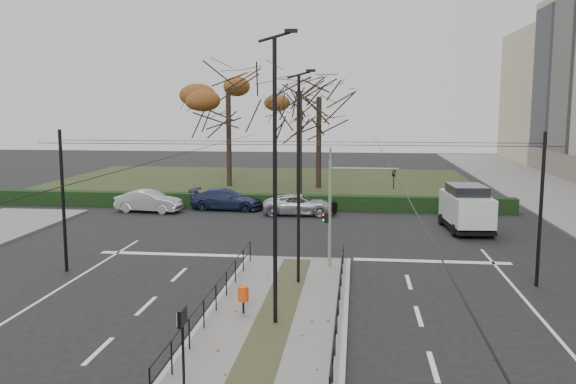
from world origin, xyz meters
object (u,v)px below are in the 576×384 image
object	(u,v)px
parked_car_fourth	(300,205)
bare_tree_center	(319,104)
info_panel	(182,326)
streetlamp_median_near	(276,178)
parked_car_second	(149,201)
parked_car_third	(227,199)
litter_bin	(243,294)
rust_tree	(228,90)
white_van	(466,207)
streetlamp_median_far	(299,177)
bare_tree_near	(299,99)
traffic_light	(336,205)

from	to	relation	value
parked_car_fourth	bare_tree_center	bearing A→B (deg)	-3.48
info_panel	streetlamp_median_near	bearing A→B (deg)	71.58
parked_car_second	bare_tree_center	distance (m)	17.59
parked_car_third	bare_tree_center	xyz separation A→B (m)	(5.50, 11.13, 6.44)
litter_bin	rust_tree	bearing A→B (deg)	102.70
streetlamp_median_near	rust_tree	world-z (taller)	rust_tree
parked_car_third	white_van	size ratio (longest dim) A/B	0.96
rust_tree	streetlamp_median_far	bearing A→B (deg)	-72.92
litter_bin	white_van	size ratio (longest dim) A/B	0.18
litter_bin	bare_tree_near	xyz separation A→B (m)	(-0.83, 28.35, 6.70)
rust_tree	bare_tree_near	distance (m)	7.58
bare_tree_near	litter_bin	bearing A→B (deg)	-88.32
parked_car_third	litter_bin	bearing A→B (deg)	-161.87
litter_bin	parked_car_fourth	world-z (taller)	parked_car_fourth
parked_car_second	parked_car_fourth	world-z (taller)	parked_car_second
white_van	bare_tree_center	xyz separation A→B (m)	(-9.32, 16.50, 5.81)
parked_car_fourth	bare_tree_near	distance (m)	11.31
parked_car_fourth	bare_tree_center	size ratio (longest dim) A/B	0.46
traffic_light	rust_tree	world-z (taller)	rust_tree
info_panel	bare_tree_near	world-z (taller)	bare_tree_near
traffic_light	streetlamp_median_far	size ratio (longest dim) A/B	0.56
streetlamp_median_far	bare_tree_center	size ratio (longest dim) A/B	0.81
parked_car_second	white_van	bearing A→B (deg)	-94.63
streetlamp_median_far	bare_tree_near	world-z (taller)	bare_tree_near
traffic_light	bare_tree_center	xyz separation A→B (m)	(-2.35, 25.58, 4.34)
streetlamp_median_far	bare_tree_center	world-z (taller)	bare_tree_center
parked_car_fourth	white_van	bearing A→B (deg)	-113.79
litter_bin	streetlamp_median_far	size ratio (longest dim) A/B	0.11
parked_car_second	parked_car_third	distance (m)	5.14
streetlamp_median_far	parked_car_second	xyz separation A→B (m)	(-11.42, 15.49, -3.57)
streetlamp_median_far	parked_car_third	world-z (taller)	streetlamp_median_far
white_van	streetlamp_median_far	bearing A→B (deg)	-125.58
info_panel	litter_bin	bearing A→B (deg)	85.74
litter_bin	streetlamp_median_far	xyz separation A→B (m)	(1.48, 3.77, 3.49)
litter_bin	rust_tree	size ratio (longest dim) A/B	0.08
traffic_light	litter_bin	bearing A→B (deg)	-114.11
parked_car_second	rust_tree	xyz separation A→B (m)	(2.66, 12.99, 7.60)
traffic_light	parked_car_fourth	world-z (taller)	traffic_light
litter_bin	bare_tree_center	size ratio (longest dim) A/B	0.09
white_van	info_panel	bearing A→B (deg)	-115.95
parked_car_second	parked_car_fourth	distance (m)	9.98
parked_car_third	parked_car_second	bearing A→B (deg)	111.59
parked_car_second	rust_tree	world-z (taller)	rust_tree
litter_bin	rust_tree	xyz separation A→B (m)	(-7.27, 32.26, 7.52)
traffic_light	bare_tree_near	distance (m)	22.82
bare_tree_center	bare_tree_near	xyz separation A→B (m)	(-1.31, -3.55, 0.35)
bare_tree_center	info_panel	bearing A→B (deg)	-91.36
parked_car_second	white_van	size ratio (longest dim) A/B	0.86
traffic_light	white_van	size ratio (longest dim) A/B	0.90
parked_car_second	parked_car_third	world-z (taller)	parked_car_second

